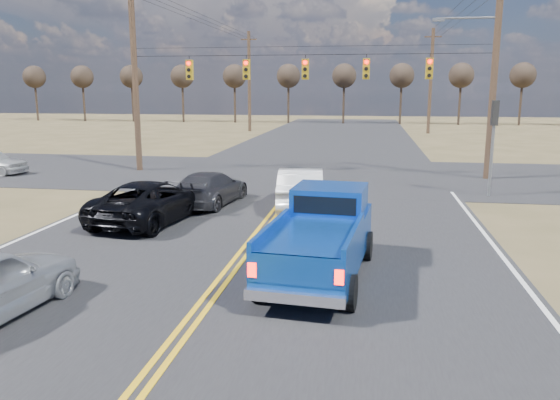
# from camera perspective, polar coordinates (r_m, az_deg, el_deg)

# --- Properties ---
(ground) EXTENTS (160.00, 160.00, 0.00)m
(ground) POSITION_cam_1_polar(r_m,az_deg,el_deg) (11.14, -8.52, -11.63)
(ground) COLOR brown
(ground) RESTS_ON ground
(road_main) EXTENTS (14.00, 120.00, 0.02)m
(road_main) POSITION_cam_1_polar(r_m,az_deg,el_deg) (20.46, -0.05, -0.74)
(road_main) COLOR #28282B
(road_main) RESTS_ON ground
(road_cross) EXTENTS (120.00, 12.00, 0.02)m
(road_cross) POSITION_cam_1_polar(r_m,az_deg,el_deg) (28.26, 2.56, 2.68)
(road_cross) COLOR #28282B
(road_cross) RESTS_ON ground
(signal_gantry) EXTENTS (19.60, 4.83, 10.00)m
(signal_gantry) POSITION_cam_1_polar(r_m,az_deg,el_deg) (27.66, 3.66, 13.01)
(signal_gantry) COLOR #473323
(signal_gantry) RESTS_ON ground
(utility_poles) EXTENTS (19.60, 58.32, 10.00)m
(utility_poles) POSITION_cam_1_polar(r_m,az_deg,el_deg) (26.94, 2.41, 13.41)
(utility_poles) COLOR #473323
(utility_poles) RESTS_ON ground
(treeline) EXTENTS (87.00, 117.80, 7.40)m
(treeline) POSITION_cam_1_polar(r_m,az_deg,el_deg) (36.86, 4.31, 13.63)
(treeline) COLOR #33261C
(treeline) RESTS_ON ground
(pickup_truck) EXTENTS (2.48, 5.40, 1.97)m
(pickup_truck) POSITION_cam_1_polar(r_m,az_deg,el_deg) (12.82, 4.32, -3.89)
(pickup_truck) COLOR black
(pickup_truck) RESTS_ON ground
(black_suv) EXTENTS (2.98, 5.28, 1.39)m
(black_suv) POSITION_cam_1_polar(r_m,az_deg,el_deg) (18.58, -13.33, -0.13)
(black_suv) COLOR black
(black_suv) RESTS_ON ground
(white_car_queue) EXTENTS (2.04, 4.69, 1.50)m
(white_car_queue) POSITION_cam_1_polar(r_m,az_deg,el_deg) (20.21, 2.19, 1.26)
(white_car_queue) COLOR silver
(white_car_queue) RESTS_ON ground
(dgrey_car_queue) EXTENTS (2.32, 4.59, 1.28)m
(dgrey_car_queue) POSITION_cam_1_polar(r_m,az_deg,el_deg) (20.94, -7.34, 1.23)
(dgrey_car_queue) COLOR #313136
(dgrey_car_queue) RESTS_ON ground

